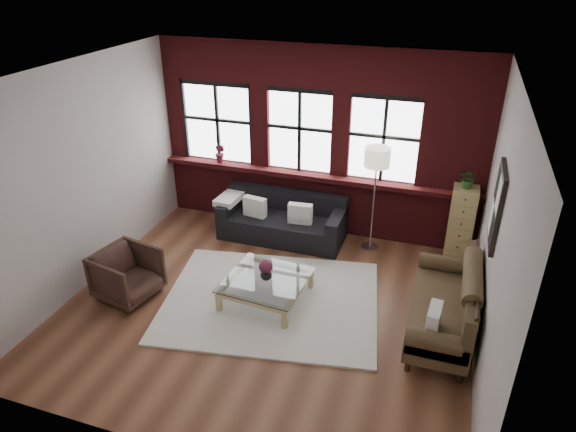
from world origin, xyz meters
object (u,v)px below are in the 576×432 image
(drawer_chest, at_px, (461,224))
(floor_lamp, at_px, (374,196))
(coffee_table, at_px, (266,290))
(vase, at_px, (266,274))
(vintage_settee, at_px, (442,300))
(armchair, at_px, (127,274))
(dark_sofa, at_px, (282,218))

(drawer_chest, height_order, floor_lamp, floor_lamp)
(coffee_table, relative_size, vase, 6.49)
(vase, distance_m, floor_lamp, 2.28)
(vase, xyz_separation_m, floor_lamp, (1.14, 1.91, 0.52))
(vintage_settee, xyz_separation_m, floor_lamp, (-1.23, 1.84, 0.45))
(armchair, bearing_deg, vintage_settee, -70.61)
(drawer_chest, bearing_deg, vase, -141.03)
(vintage_settee, bearing_deg, dark_sofa, 148.06)
(dark_sofa, relative_size, vintage_settee, 1.10)
(armchair, distance_m, floor_lamp, 3.94)
(armchair, relative_size, coffee_table, 0.72)
(floor_lamp, bearing_deg, coffee_table, -120.90)
(vintage_settee, relative_size, floor_lamp, 1.00)
(dark_sofa, distance_m, vase, 1.81)
(coffee_table, height_order, vase, vase)
(dark_sofa, height_order, coffee_table, dark_sofa)
(dark_sofa, height_order, vase, dark_sofa)
(dark_sofa, height_order, floor_lamp, floor_lamp)
(vase, distance_m, drawer_chest, 3.24)
(dark_sofa, bearing_deg, vintage_settee, -31.94)
(armchair, distance_m, coffee_table, 1.99)
(dark_sofa, relative_size, floor_lamp, 1.10)
(vase, bearing_deg, armchair, -164.93)
(dark_sofa, bearing_deg, armchair, -124.01)
(dark_sofa, bearing_deg, coffee_table, -78.23)
(coffee_table, height_order, drawer_chest, drawer_chest)
(coffee_table, bearing_deg, floor_lamp, 59.10)
(armchair, xyz_separation_m, vase, (1.91, 0.52, 0.08))
(vase, height_order, drawer_chest, drawer_chest)
(vintage_settee, distance_m, armchair, 4.32)
(coffee_table, bearing_deg, dark_sofa, 101.77)
(vintage_settee, height_order, vase, vintage_settee)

